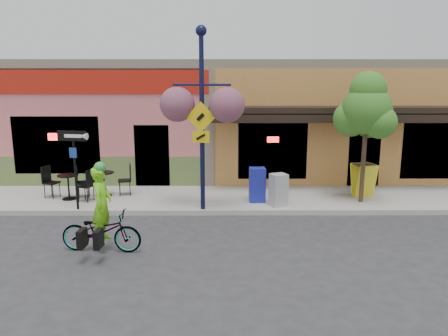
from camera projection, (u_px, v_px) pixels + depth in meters
name	position (u px, v px, depth m)	size (l,w,h in m)	color
ground	(242.00, 221.00, 12.11)	(90.00, 90.00, 0.00)	#2D2D30
sidewalk	(239.00, 199.00, 14.05)	(24.00, 3.00, 0.15)	#9E9B93
curb	(241.00, 212.00, 12.63)	(24.00, 0.12, 0.15)	#A8A59E
building	(235.00, 116.00, 18.99)	(18.20, 8.20, 4.50)	#CF666A
bicycle	(101.00, 231.00, 9.92)	(0.64, 1.84, 0.97)	maroon
cyclist_rider	(103.00, 215.00, 9.85)	(0.63, 0.41, 1.73)	#70D916
lamp_post	(202.00, 121.00, 12.18)	(1.64, 0.66, 5.15)	#111336
one_way_sign	(75.00, 171.00, 12.46)	(0.88, 0.19, 2.30)	black
cafe_set_left	(104.00, 180.00, 13.98)	(1.72, 0.86, 1.03)	black
cafe_set_right	(68.00, 183.00, 13.61)	(1.71, 0.85, 1.02)	black
newspaper_box_blue	(257.00, 185.00, 13.37)	(0.48, 0.42, 1.06)	#182094
newspaper_box_grey	(279.00, 190.00, 12.95)	(0.45, 0.41, 0.97)	#9F9F9F
street_tree	(365.00, 137.00, 13.05)	(1.56, 1.56, 3.99)	#3D7A26
sandwich_board	(367.00, 182.00, 13.75)	(0.64, 0.47, 1.07)	yellow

